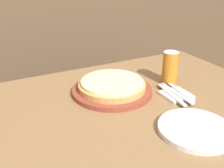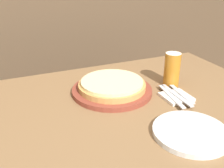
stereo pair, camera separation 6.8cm
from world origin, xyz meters
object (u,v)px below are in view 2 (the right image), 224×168
Objects in this scene: beer_glass at (172,68)px; spoon at (181,94)px; dinner_plate at (191,132)px; dinner_knife at (176,95)px; pizza_on_board at (112,87)px; fork at (171,96)px.

beer_glass is 0.85× the size of spoon.
beer_glass is at bearing 65.13° from dinner_plate.
dinner_knife is at bearing 180.00° from spoon.
dinner_plate is at bearing -120.14° from spoon.
spoon is at bearing -31.44° from pizza_on_board.
beer_glass is 0.15m from dinner_knife.
dinner_plate is 1.18× the size of fork.
spoon is at bearing -103.18° from beer_glass.
pizza_on_board is at bearing 148.56° from spoon.
beer_glass is 0.61× the size of dinner_plate.
fork is (0.20, -0.15, -0.01)m from pizza_on_board.
pizza_on_board is 0.28m from beer_glass.
dinner_plate is at bearing -115.25° from dinner_knife.
spoon is at bearing 0.00° from fork.
fork is 0.05m from spoon.
beer_glass is 0.73× the size of fork.
fork is at bearing -123.44° from beer_glass.
beer_glass is 0.14m from spoon.
dinner_knife is at bearing 0.00° from fork.
beer_glass reaches higher than pizza_on_board.
dinner_plate is 0.24m from fork.
beer_glass is 0.73× the size of dinner_knife.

